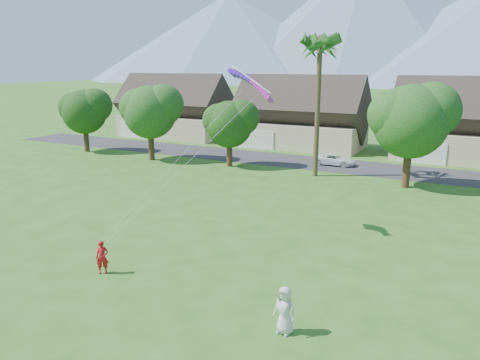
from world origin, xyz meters
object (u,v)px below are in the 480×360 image
Objects in this scene: kite_flyer at (102,257)px; parafoil_kite at (253,82)px; watcher at (285,310)px; parked_car at (335,160)px.

parafoil_kite reaches higher than kite_flyer.
watcher is 31.83m from parked_car.
kite_flyer is 0.56× the size of parafoil_kite.
parafoil_kite is at bearing 28.81° from kite_flyer.
kite_flyer is 30.34m from parked_car.
parafoil_kite is (-6.06, 9.47, 7.97)m from watcher.
kite_flyer is at bearing 174.78° from parked_car.
parafoil_kite is at bearing -177.18° from parked_car.
parafoil_kite is (1.34, -21.49, 8.33)m from parked_car.
watcher is 0.63× the size of parafoil_kite.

